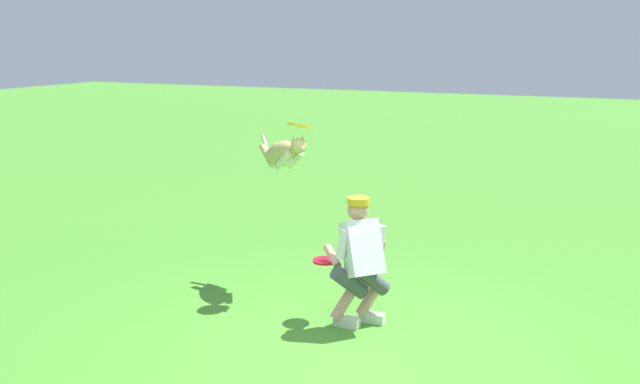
# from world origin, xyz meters

# --- Properties ---
(ground_plane) EXTENTS (60.00, 60.00, 0.00)m
(ground_plane) POSITION_xyz_m (0.00, 0.00, 0.00)
(ground_plane) COLOR #468D2D
(person) EXTENTS (0.71, 0.58, 1.29)m
(person) POSITION_xyz_m (0.21, -0.83, 0.70)
(person) COLOR silver
(person) RESTS_ON ground_plane
(dog) EXTENTS (0.90, 0.68, 0.49)m
(dog) POSITION_xyz_m (1.44, -1.59, 1.53)
(dog) COLOR tan
(frisbee_flying) EXTENTS (0.32, 0.32, 0.09)m
(frisbee_flying) POSITION_xyz_m (1.13, -1.39, 1.89)
(frisbee_flying) COLOR yellow
(frisbee_held) EXTENTS (0.34, 0.34, 0.03)m
(frisbee_held) POSITION_xyz_m (0.59, -0.86, 0.61)
(frisbee_held) COLOR red
(frisbee_held) RESTS_ON person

